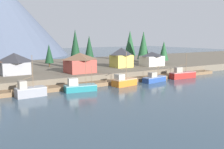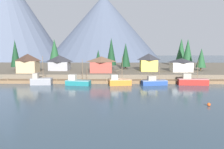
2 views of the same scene
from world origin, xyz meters
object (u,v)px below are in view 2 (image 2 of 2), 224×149
(conifer_near_left, at_px, (126,55))
(fishing_boat_grey, at_px, (41,81))
(house_red, at_px, (101,64))
(conifer_mid_right, at_px, (181,50))
(fishing_boat_blue, at_px, (154,82))
(house_white, at_px, (181,65))
(conifer_near_right, at_px, (188,52))
(conifer_far_left, at_px, (15,53))
(fishing_boat_orange, at_px, (119,81))
(channel_buoy, at_px, (209,104))
(fishing_boat_red, at_px, (192,81))
(house_tan, at_px, (28,63))
(house_yellow, at_px, (149,62))
(fishing_boat_teal, at_px, (77,82))
(house_grey, at_px, (60,62))
(conifer_back_right, at_px, (111,52))
(conifer_centre, at_px, (55,51))
(conifer_mid_left, at_px, (98,57))
(conifer_back_left, at_px, (201,58))

(conifer_near_left, bearing_deg, fishing_boat_grey, -137.73)
(house_red, xyz_separation_m, conifer_mid_right, (36.27, 24.62, 4.55))
(fishing_boat_grey, height_order, fishing_boat_blue, fishing_boat_grey)
(fishing_boat_blue, height_order, house_white, house_white)
(conifer_near_right, distance_m, conifer_mid_right, 9.25)
(conifer_far_left, bearing_deg, house_red, -8.41)
(fishing_boat_orange, xyz_separation_m, channel_buoy, (17.81, -24.73, -0.83))
(fishing_boat_red, relative_size, house_tan, 1.30)
(conifer_mid_right, bearing_deg, house_yellow, -132.42)
(fishing_boat_teal, relative_size, conifer_far_left, 0.67)
(house_yellow, xyz_separation_m, conifer_near_left, (-8.62, 7.42, 2.52))
(fishing_boat_grey, distance_m, conifer_near_right, 62.28)
(conifer_mid_right, xyz_separation_m, conifer_far_left, (-70.29, -19.59, -0.78))
(channel_buoy, bearing_deg, house_grey, 132.58)
(fishing_boat_orange, bearing_deg, fishing_boat_red, -7.54)
(conifer_near_right, bearing_deg, fishing_boat_blue, -123.69)
(fishing_boat_red, bearing_deg, conifer_back_right, 140.90)
(fishing_boat_teal, distance_m, conifer_far_left, 34.09)
(house_grey, relative_size, house_red, 0.96)
(house_yellow, bearing_deg, conifer_far_left, 179.70)
(fishing_boat_teal, height_order, conifer_centre, conifer_centre)
(house_grey, bearing_deg, house_red, -21.21)
(conifer_mid_right, bearing_deg, conifer_back_right, -156.87)
(channel_buoy, bearing_deg, conifer_near_left, 106.24)
(house_tan, bearing_deg, channel_buoy, -35.73)
(conifer_centre, bearing_deg, conifer_back_right, -29.56)
(fishing_boat_teal, distance_m, conifer_near_left, 31.38)
(conifer_mid_left, relative_size, channel_buoy, 11.34)
(house_red, relative_size, conifer_back_left, 0.94)
(fishing_boat_grey, height_order, house_red, fishing_boat_grey)
(conifer_back_left, bearing_deg, conifer_near_right, 103.33)
(conifer_centre, bearing_deg, fishing_boat_teal, -66.31)
(fishing_boat_orange, distance_m, conifer_centre, 51.06)
(house_white, bearing_deg, conifer_back_left, 18.87)
(fishing_boat_grey, bearing_deg, house_white, 15.88)
(fishing_boat_grey, distance_m, conifer_near_left, 38.29)
(fishing_boat_blue, xyz_separation_m, house_grey, (-34.33, 20.08, 4.58))
(conifer_far_left, bearing_deg, fishing_boat_red, -15.87)
(fishing_boat_red, xyz_separation_m, conifer_back_right, (-25.82, 23.60, 8.61))
(conifer_mid_left, bearing_deg, channel_buoy, -65.10)
(fishing_boat_blue, xyz_separation_m, conifer_far_left, (-51.24, 18.47, 8.25))
(channel_buoy, bearing_deg, house_yellow, 98.04)
(house_white, bearing_deg, fishing_boat_teal, -156.06)
(fishing_boat_blue, distance_m, house_red, 22.29)
(conifer_centre, bearing_deg, conifer_near_right, -10.24)
(conifer_near_right, height_order, conifer_back_right, conifer_back_right)
(fishing_boat_orange, xyz_separation_m, house_yellow, (11.72, 18.36, 4.78))
(conifer_mid_left, xyz_separation_m, conifer_back_right, (6.07, -8.79, 2.71))
(fishing_boat_blue, height_order, house_grey, house_grey)
(house_grey, xyz_separation_m, conifer_near_right, (53.55, 8.75, 3.86))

